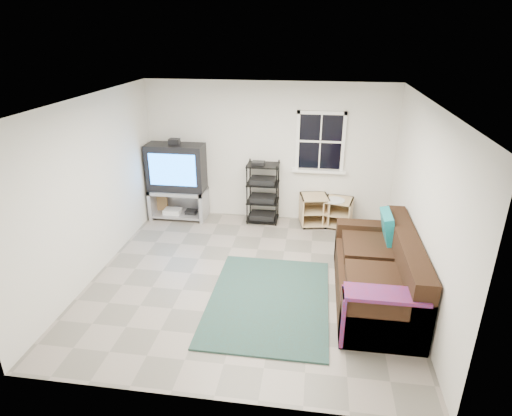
% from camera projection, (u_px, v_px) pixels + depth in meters
% --- Properties ---
extents(room, '(4.60, 4.62, 4.60)m').
position_uv_depth(room, '(320.00, 146.00, 7.76)').
color(room, gray).
rests_on(room, ground).
extents(tv_unit, '(1.07, 0.54, 1.58)m').
position_uv_depth(tv_unit, '(177.00, 175.00, 8.11)').
color(tv_unit, '#9D9DA4').
rests_on(tv_unit, ground).
extents(av_rack, '(0.59, 0.43, 1.18)m').
position_uv_depth(av_rack, '(263.00, 196.00, 8.08)').
color(av_rack, black).
rests_on(av_rack, ground).
extents(side_table_left, '(0.58, 0.58, 0.58)m').
position_uv_depth(side_table_left, '(313.00, 209.00, 8.04)').
color(side_table_left, tan).
rests_on(side_table_left, ground).
extents(side_table_right, '(0.57, 0.57, 0.56)m').
position_uv_depth(side_table_right, '(338.00, 210.00, 7.97)').
color(side_table_right, tan).
rests_on(side_table_right, ground).
extents(sofa, '(1.00, 2.26, 1.03)m').
position_uv_depth(sofa, '(379.00, 275.00, 5.77)').
color(sofa, black).
rests_on(sofa, ground).
extents(shag_rug, '(1.62, 2.22, 0.03)m').
position_uv_depth(shag_rug, '(269.00, 300.00, 5.84)').
color(shag_rug, '#312315').
rests_on(shag_rug, ground).
extents(paper_bag, '(0.34, 0.26, 0.42)m').
position_uv_depth(paper_bag, '(160.00, 203.00, 8.55)').
color(paper_bag, olive).
rests_on(paper_bag, ground).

